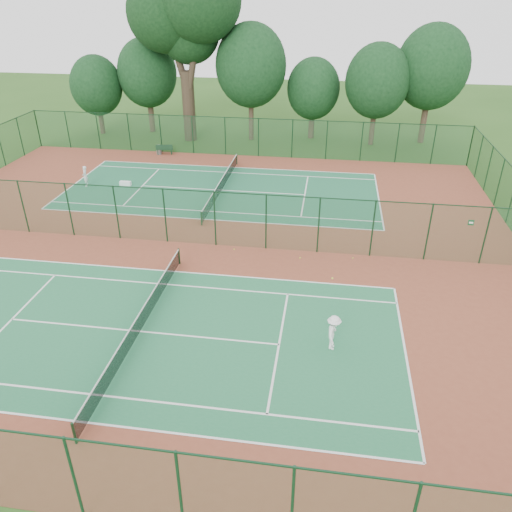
% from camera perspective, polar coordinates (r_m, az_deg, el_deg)
% --- Properties ---
extents(ground, '(120.00, 120.00, 0.00)m').
position_cam_1_polar(ground, '(30.99, -7.37, 1.47)').
color(ground, '#284F18').
rests_on(ground, ground).
extents(red_pad, '(40.00, 36.00, 0.01)m').
position_cam_1_polar(red_pad, '(30.98, -7.37, 1.48)').
color(red_pad, brown).
rests_on(red_pad, ground).
extents(court_near, '(23.77, 10.97, 0.01)m').
position_cam_1_polar(court_near, '(23.77, -13.05, -8.40)').
color(court_near, '#226C43').
rests_on(court_near, red_pad).
extents(court_far, '(23.77, 10.97, 0.01)m').
position_cam_1_polar(court_far, '(38.94, -3.92, 7.51)').
color(court_far, '#206643').
rests_on(court_far, red_pad).
extents(fence_north, '(40.00, 0.09, 3.50)m').
position_cam_1_polar(fence_north, '(46.78, -1.64, 13.48)').
color(fence_north, '#194B29').
rests_on(fence_north, ground).
extents(fence_south, '(40.00, 0.09, 3.50)m').
position_cam_1_polar(fence_south, '(16.93, -24.97, -21.58)').
color(fence_south, '#174525').
rests_on(fence_south, ground).
extents(fence_divider, '(40.00, 0.09, 3.50)m').
position_cam_1_polar(fence_divider, '(30.23, -7.58, 4.44)').
color(fence_divider, '#184A27').
rests_on(fence_divider, ground).
extents(tennis_net_near, '(0.10, 12.90, 0.97)m').
position_cam_1_polar(tennis_net_near, '(23.46, -13.19, -7.37)').
color(tennis_net_near, '#12331A').
rests_on(tennis_net_near, ground).
extents(tennis_net_far, '(0.10, 12.90, 0.97)m').
position_cam_1_polar(tennis_net_far, '(38.75, -3.94, 8.24)').
color(tennis_net_far, '#143920').
rests_on(tennis_net_far, ground).
extents(player_near, '(0.73, 1.13, 1.67)m').
position_cam_1_polar(player_near, '(21.99, 8.83, -8.64)').
color(player_near, white).
rests_on(player_near, court_near).
extents(player_far, '(0.54, 0.67, 1.60)m').
position_cam_1_polar(player_far, '(41.67, -18.94, 8.64)').
color(player_far, white).
rests_on(player_far, court_far).
extents(trash_bin, '(0.58, 0.58, 0.86)m').
position_cam_1_polar(trash_bin, '(48.30, -11.04, 11.83)').
color(trash_bin, slate).
rests_on(trash_bin, red_pad).
extents(bench, '(1.61, 0.77, 0.96)m').
position_cam_1_polar(bench, '(48.13, -10.41, 11.91)').
color(bench, black).
rests_on(bench, red_pad).
extents(kit_bag, '(0.89, 0.34, 0.33)m').
position_cam_1_polar(kit_bag, '(41.10, -14.70, 8.03)').
color(kit_bag, white).
rests_on(kit_bag, red_pad).
extents(stray_ball_a, '(0.08, 0.08, 0.08)m').
position_cam_1_polar(stray_ball_a, '(29.09, 5.05, -0.21)').
color(stray_ball_a, '#D5E836').
rests_on(stray_ball_a, red_pad).
extents(stray_ball_b, '(0.07, 0.07, 0.07)m').
position_cam_1_polar(stray_ball_b, '(29.52, 11.01, -0.22)').
color(stray_ball_b, '#D8F037').
rests_on(stray_ball_b, red_pad).
extents(stray_ball_c, '(0.07, 0.07, 0.07)m').
position_cam_1_polar(stray_ball_c, '(29.96, -2.51, 0.79)').
color(stray_ball_c, '#D9E635').
rests_on(stray_ball_c, red_pad).
extents(big_tree, '(10.80, 7.90, 16.59)m').
position_cam_1_polar(big_tree, '(51.04, -8.15, 25.88)').
color(big_tree, '#32261B').
rests_on(big_tree, ground).
extents(evergreen_row, '(39.00, 5.00, 12.00)m').
position_cam_1_polar(evergreen_row, '(53.12, 0.13, 13.39)').
color(evergreen_row, black).
rests_on(evergreen_row, ground).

